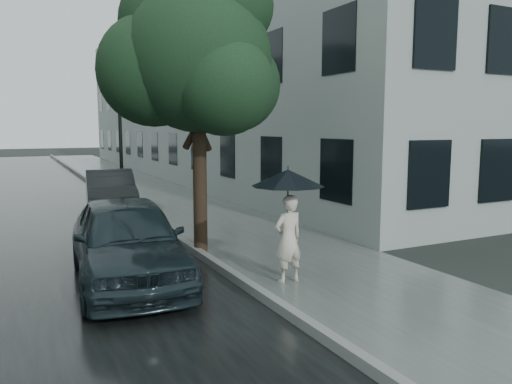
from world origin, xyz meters
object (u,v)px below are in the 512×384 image
pedestrian (288,239)px  car_far (110,191)px  street_tree (196,57)px  car_near (127,240)px  lamp_post (116,125)px

pedestrian → car_far: (-1.41, 8.55, -0.10)m
street_tree → car_near: bearing=-141.6°
car_near → car_far: size_ratio=1.08×
car_near → lamp_post: bearing=84.4°
street_tree → car_far: 6.87m
street_tree → car_far: bearing=97.2°
pedestrian → lamp_post: lamp_post is taller
lamp_post → car_near: size_ratio=1.10×
lamp_post → car_near: 9.77m
street_tree → lamp_post: street_tree is taller
pedestrian → street_tree: bearing=-83.7°
street_tree → car_near: street_tree is taller
street_tree → car_near: (-1.78, -1.41, -3.29)m
lamp_post → car_far: bearing=-120.6°
pedestrian → car_near: 2.72m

